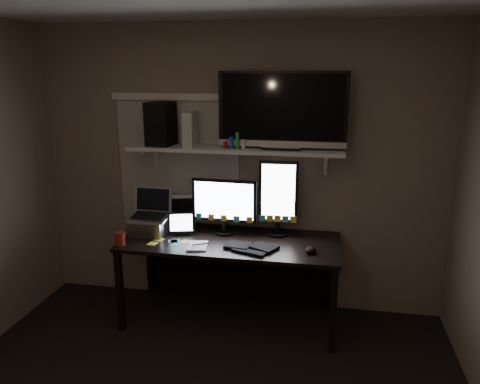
% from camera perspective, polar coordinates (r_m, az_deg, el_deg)
% --- Properties ---
extents(back_wall, '(3.60, 0.00, 3.60)m').
position_cam_1_polar(back_wall, '(4.12, -0.13, 2.72)').
color(back_wall, '#7D6A59').
rests_on(back_wall, floor).
extents(window_blinds, '(1.10, 0.02, 1.10)m').
position_cam_1_polar(window_blinds, '(4.23, -7.52, 3.60)').
color(window_blinds, '#B3B0A0').
rests_on(window_blinds, back_wall).
extents(desk, '(1.80, 0.75, 0.73)m').
position_cam_1_polar(desk, '(4.10, -0.79, -7.60)').
color(desk, black).
rests_on(desk, floor).
extents(wall_shelf, '(1.80, 0.35, 0.03)m').
position_cam_1_polar(wall_shelf, '(3.91, -0.62, 5.26)').
color(wall_shelf, silver).
rests_on(wall_shelf, back_wall).
extents(monitor_landscape, '(0.56, 0.08, 0.49)m').
position_cam_1_polar(monitor_landscape, '(4.00, -1.93, -1.75)').
color(monitor_landscape, black).
rests_on(monitor_landscape, desk).
extents(monitor_portrait, '(0.33, 0.08, 0.66)m').
position_cam_1_polar(monitor_portrait, '(3.95, 4.68, -0.72)').
color(monitor_portrait, black).
rests_on(monitor_portrait, desk).
extents(keyboard, '(0.45, 0.28, 0.03)m').
position_cam_1_polar(keyboard, '(3.75, 1.34, -6.67)').
color(keyboard, black).
rests_on(keyboard, desk).
extents(mouse, '(0.11, 0.14, 0.04)m').
position_cam_1_polar(mouse, '(3.70, 8.60, -6.98)').
color(mouse, black).
rests_on(mouse, desk).
extents(notepad, '(0.18, 0.24, 0.01)m').
position_cam_1_polar(notepad, '(3.79, -5.21, -6.57)').
color(notepad, white).
rests_on(notepad, desk).
extents(tablet, '(0.24, 0.15, 0.20)m').
position_cam_1_polar(tablet, '(4.04, -7.08, -3.84)').
color(tablet, black).
rests_on(tablet, desk).
extents(file_sorter, '(0.24, 0.16, 0.28)m').
position_cam_1_polar(file_sorter, '(4.27, -7.05, -2.25)').
color(file_sorter, black).
rests_on(file_sorter, desk).
extents(laptop, '(0.35, 0.29, 0.38)m').
position_cam_1_polar(laptop, '(4.08, -11.07, -2.49)').
color(laptop, silver).
rests_on(laptop, desk).
extents(cup, '(0.09, 0.09, 0.11)m').
position_cam_1_polar(cup, '(3.92, -14.36, -5.53)').
color(cup, maroon).
rests_on(cup, desk).
extents(sticky_notes, '(0.32, 0.24, 0.00)m').
position_cam_1_polar(sticky_notes, '(3.94, -8.62, -5.89)').
color(sticky_notes, yellow).
rests_on(sticky_notes, desk).
extents(tv, '(1.03, 0.19, 0.62)m').
position_cam_1_polar(tv, '(3.81, 5.19, 9.85)').
color(tv, black).
rests_on(tv, wall_shelf).
extents(game_console, '(0.09, 0.25, 0.29)m').
position_cam_1_polar(game_console, '(3.97, -6.05, 7.65)').
color(game_console, beige).
rests_on(game_console, wall_shelf).
extents(speaker, '(0.22, 0.26, 0.36)m').
position_cam_1_polar(speaker, '(4.05, -9.63, 8.19)').
color(speaker, black).
rests_on(speaker, wall_shelf).
extents(bottles, '(0.20, 0.11, 0.13)m').
position_cam_1_polar(bottles, '(3.84, -0.70, 6.25)').
color(bottles, '#A50F0C').
rests_on(bottles, wall_shelf).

